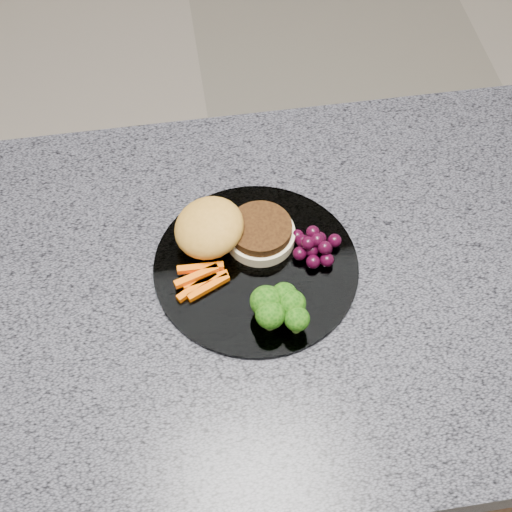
{
  "coord_description": "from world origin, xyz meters",
  "views": [
    {
      "loc": [
        -0.1,
        -0.47,
        1.66
      ],
      "look_at": [
        -0.02,
        0.03,
        0.93
      ],
      "focal_mm": 50.0,
      "sensor_mm": 36.0,
      "label": 1
    }
  ],
  "objects": [
    {
      "name": "island_cabinet",
      "position": [
        0.0,
        0.0,
        0.43
      ],
      "size": [
        1.2,
        0.6,
        0.86
      ],
      "primitive_type": "cube",
      "color": "#51311B",
      "rests_on": "ground"
    },
    {
      "name": "plate",
      "position": [
        -0.02,
        0.03,
        0.9
      ],
      "size": [
        0.26,
        0.26,
        0.01
      ],
      "primitive_type": "cylinder",
      "color": "white",
      "rests_on": "countertop"
    },
    {
      "name": "countertop",
      "position": [
        0.0,
        0.0,
        0.88
      ],
      "size": [
        1.2,
        0.6,
        0.04
      ],
      "primitive_type": "cube",
      "color": "#53535F",
      "rests_on": "island_cabinet"
    },
    {
      "name": "burger",
      "position": [
        -0.05,
        0.07,
        0.93
      ],
      "size": [
        0.17,
        0.11,
        0.05
      ],
      "rotation": [
        0.0,
        0.0,
        0.19
      ],
      "color": "beige",
      "rests_on": "plate"
    },
    {
      "name": "grape_bunch",
      "position": [
        0.05,
        0.04,
        0.92
      ],
      "size": [
        0.07,
        0.06,
        0.03
      ],
      "rotation": [
        0.0,
        0.0,
        -0.21
      ],
      "color": "black",
      "rests_on": "plate"
    },
    {
      "name": "carrot_sticks",
      "position": [
        -0.09,
        0.01,
        0.91
      ],
      "size": [
        0.07,
        0.05,
        0.02
      ],
      "rotation": [
        0.0,
        0.0,
        0.06
      ],
      "color": "#FF6304",
      "rests_on": "plate"
    },
    {
      "name": "broccoli",
      "position": [
        -0.01,
        -0.05,
        0.93
      ],
      "size": [
        0.07,
        0.06,
        0.05
      ],
      "rotation": [
        0.0,
        0.0,
        -0.42
      ],
      "color": "#5A8430",
      "rests_on": "plate"
    }
  ]
}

